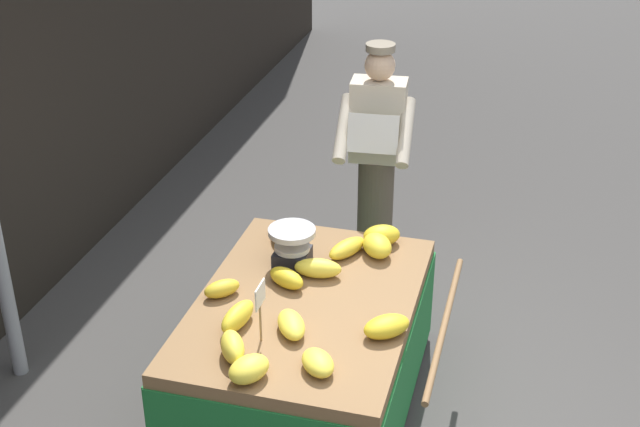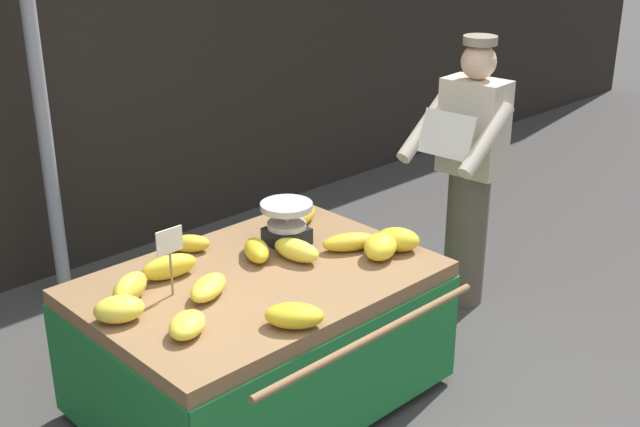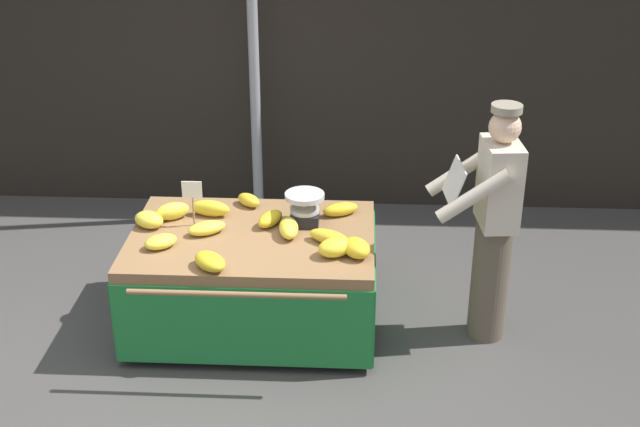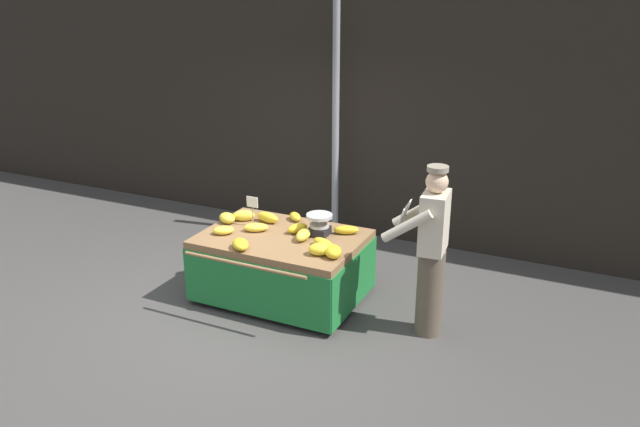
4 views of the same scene
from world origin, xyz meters
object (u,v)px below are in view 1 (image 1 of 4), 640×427
at_px(banana_bunch_3, 382,235).
at_px(banana_bunch_11, 287,278).
at_px(banana_bunch_5, 291,325).
at_px(banana_bunch_8, 347,248).
at_px(banana_bunch_0, 377,246).
at_px(weighing_scale, 292,246).
at_px(vendor_person, 377,160).
at_px(banana_bunch_10, 249,369).
at_px(price_sign, 260,300).
at_px(banana_bunch_9, 222,289).
at_px(banana_bunch_2, 387,326).
at_px(banana_bunch_1, 281,234).
at_px(banana_bunch_6, 233,347).
at_px(banana_bunch_4, 318,268).
at_px(banana_bunch_12, 238,316).
at_px(banana_cart, 307,328).
at_px(banana_bunch_7, 318,363).

bearing_deg(banana_bunch_3, banana_bunch_11, 145.25).
bearing_deg(banana_bunch_5, banana_bunch_8, -6.38).
bearing_deg(banana_bunch_0, weighing_scale, 116.59).
bearing_deg(vendor_person, banana_bunch_10, 176.89).
distance_m(price_sign, banana_bunch_5, 0.26).
relative_size(weighing_scale, banana_bunch_9, 1.32).
bearing_deg(banana_bunch_2, banana_bunch_1, 45.77).
xyz_separation_m(banana_bunch_11, vendor_person, (1.53, -0.20, 0.10)).
bearing_deg(banana_bunch_11, banana_bunch_0, -41.82).
height_order(weighing_scale, banana_bunch_10, weighing_scale).
height_order(banana_bunch_6, banana_bunch_9, banana_bunch_6).
bearing_deg(weighing_scale, banana_bunch_5, -163.71).
bearing_deg(banana_bunch_1, banana_bunch_8, -98.32).
relative_size(weighing_scale, banana_bunch_4, 1.01).
bearing_deg(banana_bunch_12, price_sign, -119.29).
bearing_deg(banana_bunch_3, banana_bunch_9, 137.29).
bearing_deg(banana_bunch_6, banana_bunch_11, -5.15).
height_order(banana_bunch_8, banana_bunch_9, banana_bunch_8).
xyz_separation_m(banana_bunch_6, banana_bunch_10, (-0.14, -0.13, -0.01)).
bearing_deg(banana_bunch_2, price_sign, 109.64).
distance_m(price_sign, banana_bunch_10, 0.37).
bearing_deg(weighing_scale, banana_bunch_9, 147.35).
distance_m(price_sign, banana_bunch_9, 0.53).
bearing_deg(weighing_scale, banana_bunch_12, 172.29).
height_order(banana_cart, banana_bunch_7, banana_bunch_7).
bearing_deg(banana_bunch_5, vendor_person, -1.30).
bearing_deg(banana_bunch_0, banana_bunch_8, 105.61).
height_order(banana_bunch_5, vendor_person, vendor_person).
bearing_deg(banana_bunch_2, banana_bunch_11, 63.62).
relative_size(banana_bunch_0, banana_bunch_10, 1.08).
bearing_deg(banana_bunch_8, banana_bunch_5, 173.62).
bearing_deg(weighing_scale, banana_bunch_8, -57.62).
bearing_deg(banana_bunch_10, banana_bunch_7, -63.70).
xyz_separation_m(weighing_scale, banana_bunch_1, (0.25, 0.15, -0.07)).
bearing_deg(banana_bunch_11, banana_bunch_3, -34.75).
height_order(banana_cart, banana_bunch_3, banana_bunch_3).
bearing_deg(banana_bunch_9, banana_bunch_6, -153.81).
relative_size(banana_bunch_7, vendor_person, 0.13).
distance_m(banana_bunch_2, banana_bunch_3, 0.96).
height_order(banana_bunch_5, banana_bunch_8, banana_bunch_8).
height_order(banana_bunch_9, vendor_person, vendor_person).
height_order(banana_bunch_1, banana_bunch_8, banana_bunch_1).
bearing_deg(banana_bunch_1, banana_bunch_0, -91.44).
distance_m(banana_bunch_2, banana_bunch_4, 0.68).
bearing_deg(banana_bunch_12, banana_cart, -40.34).
bearing_deg(price_sign, banana_bunch_10, -172.49).
relative_size(price_sign, banana_bunch_1, 1.27).
bearing_deg(banana_bunch_11, banana_bunch_1, 21.13).
distance_m(weighing_scale, banana_bunch_6, 0.95).
xyz_separation_m(weighing_scale, vendor_person, (1.28, -0.24, 0.03)).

